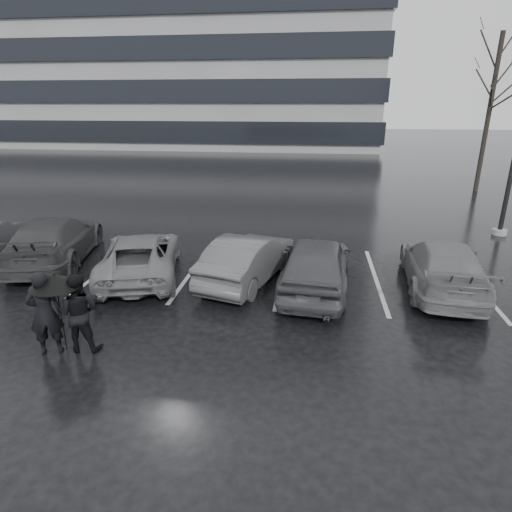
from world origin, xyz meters
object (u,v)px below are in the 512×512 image
at_px(car_west_b, 141,256).
at_px(car_west_c, 55,239).
at_px(car_main, 316,264).
at_px(car_west_a, 248,258).
at_px(tree_north, 488,115).
at_px(car_east, 443,265).
at_px(pedestrian_left, 45,313).
at_px(pedestrian_right, 78,312).

xyz_separation_m(car_west_b, car_west_c, (-3.25, 0.86, 0.10)).
height_order(car_main, car_west_b, car_main).
distance_m(car_west_a, tree_north, 19.22).
xyz_separation_m(car_west_c, car_east, (11.93, -0.66, -0.05)).
relative_size(pedestrian_left, pedestrian_right, 1.07).
bearing_deg(pedestrian_left, car_main, -167.46).
xyz_separation_m(pedestrian_left, tree_north, (14.89, 19.45, 3.34)).
bearing_deg(car_west_a, car_west_c, 8.47).
distance_m(car_main, car_west_b, 5.21).
bearing_deg(pedestrian_right, car_west_a, -130.79).
distance_m(car_main, pedestrian_right, 6.18).
distance_m(car_east, tree_north, 16.46).
bearing_deg(pedestrian_right, pedestrian_left, 15.28).
relative_size(car_west_c, car_east, 1.07).
bearing_deg(car_west_a, tree_north, -111.54).
distance_m(car_west_b, car_east, 8.69).
bearing_deg(pedestrian_right, car_west_c, -59.83).
bearing_deg(car_west_a, car_west_b, 16.65).
bearing_deg(car_east, pedestrian_right, 32.70).
relative_size(car_west_a, pedestrian_left, 2.28).
relative_size(car_main, car_west_a, 1.07).
bearing_deg(tree_north, car_west_b, -133.94).
bearing_deg(car_west_b, car_west_c, -30.13).
height_order(car_main, pedestrian_right, pedestrian_right).
relative_size(car_main, car_west_c, 0.88).
xyz_separation_m(car_west_b, pedestrian_right, (0.30, -4.08, 0.21)).
distance_m(car_main, tree_north, 18.43).
relative_size(pedestrian_left, tree_north, 0.22).
xyz_separation_m(pedestrian_right, tree_north, (14.30, 19.23, 3.39)).
xyz_separation_m(car_west_a, tree_north, (11.36, 15.08, 3.56)).
bearing_deg(pedestrian_right, car_main, -147.97).
distance_m(car_west_b, pedestrian_right, 4.09).
xyz_separation_m(car_west_a, car_west_b, (-3.24, -0.07, -0.05)).
bearing_deg(car_west_c, tree_north, -154.63).
height_order(car_west_b, tree_north, tree_north).
bearing_deg(car_west_b, car_east, 166.10).
relative_size(car_main, car_west_b, 0.97).
distance_m(car_main, car_east, 3.52).
distance_m(car_west_b, pedestrian_left, 4.32).
relative_size(car_main, pedestrian_left, 2.45).
relative_size(car_east, pedestrian_right, 2.77).
bearing_deg(tree_north, car_east, -111.59).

